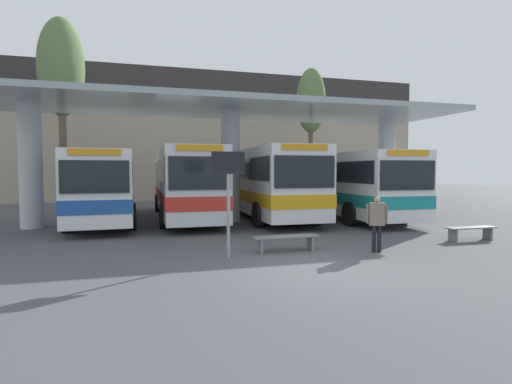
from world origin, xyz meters
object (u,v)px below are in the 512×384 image
at_px(transit_bus_center_bay, 184,181).
at_px(transit_bus_far_right_bay, 341,182).
at_px(poplar_tree_behind_left, 311,103).
at_px(poplar_tree_behind_right, 61,70).
at_px(transit_bus_left_bay, 104,184).
at_px(waiting_bench_near_pillar, 471,230).
at_px(waiting_bench_mid_platform, 286,239).
at_px(info_sign_platform, 228,182).
at_px(pedestrian_waiting, 377,218).
at_px(transit_bus_right_bay, 267,180).

bearing_deg(transit_bus_center_bay, transit_bus_far_right_bay, 168.20).
height_order(poplar_tree_behind_left, poplar_tree_behind_right, poplar_tree_behind_right).
xyz_separation_m(transit_bus_left_bay, poplar_tree_behind_left, (13.51, 6.89, 5.52)).
xyz_separation_m(transit_bus_center_bay, waiting_bench_near_pillar, (8.72, -9.41, -1.52)).
distance_m(waiting_bench_mid_platform, info_sign_platform, 2.53).
height_order(info_sign_platform, pedestrian_waiting, info_sign_platform).
distance_m(transit_bus_left_bay, info_sign_platform, 10.18).
height_order(transit_bus_left_bay, waiting_bench_mid_platform, transit_bus_left_bay).
distance_m(waiting_bench_mid_platform, poplar_tree_behind_right, 20.17).
xyz_separation_m(waiting_bench_near_pillar, waiting_bench_mid_platform, (-6.70, 0.00, 0.00)).
distance_m(pedestrian_waiting, poplar_tree_behind_right, 21.80).
xyz_separation_m(waiting_bench_near_pillar, info_sign_platform, (-8.51, -0.41, 1.72)).
distance_m(transit_bus_left_bay, transit_bus_right_bay, 7.80).
relative_size(info_sign_platform, pedestrian_waiting, 1.77).
bearing_deg(waiting_bench_mid_platform, info_sign_platform, -167.16).
bearing_deg(poplar_tree_behind_right, transit_bus_center_bay, -45.24).
bearing_deg(transit_bus_right_bay, transit_bus_far_right_bay, 175.16).
relative_size(poplar_tree_behind_left, poplar_tree_behind_right, 0.83).
bearing_deg(poplar_tree_behind_left, pedestrian_waiting, -107.41).
relative_size(transit_bus_left_bay, pedestrian_waiting, 6.75).
bearing_deg(info_sign_platform, transit_bus_far_right_bay, 46.57).
relative_size(transit_bus_center_bay, poplar_tree_behind_right, 1.03).
xyz_separation_m(transit_bus_center_bay, poplar_tree_behind_left, (9.75, 6.44, 5.42)).
bearing_deg(pedestrian_waiting, transit_bus_center_bay, 139.91).
relative_size(transit_bus_center_bay, waiting_bench_near_pillar, 6.62).
distance_m(waiting_bench_mid_platform, poplar_tree_behind_left, 18.94).
relative_size(transit_bus_far_right_bay, waiting_bench_near_pillar, 6.17).
xyz_separation_m(transit_bus_left_bay, transit_bus_center_bay, (3.76, 0.45, 0.09)).
bearing_deg(poplar_tree_behind_left, transit_bus_right_bay, -126.80).
relative_size(transit_bus_left_bay, transit_bus_far_right_bay, 0.98).
relative_size(waiting_bench_near_pillar, poplar_tree_behind_right, 0.15).
xyz_separation_m(transit_bus_right_bay, pedestrian_waiting, (0.51, -9.04, -0.91)).
height_order(waiting_bench_near_pillar, pedestrian_waiting, pedestrian_waiting).
bearing_deg(info_sign_platform, pedestrian_waiting, -6.14).
relative_size(waiting_bench_mid_platform, pedestrian_waiting, 1.21).
bearing_deg(transit_bus_right_bay, info_sign_platform, 67.79).
height_order(transit_bus_right_bay, info_sign_platform, transit_bus_right_bay).
height_order(transit_bus_far_right_bay, waiting_bench_near_pillar, transit_bus_far_right_bay).
bearing_deg(pedestrian_waiting, info_sign_platform, -159.89).
xyz_separation_m(transit_bus_left_bay, waiting_bench_mid_platform, (5.78, -8.96, -1.42)).
distance_m(transit_bus_far_right_bay, poplar_tree_behind_right, 18.22).
bearing_deg(waiting_bench_mid_platform, poplar_tree_behind_left, 64.01).
relative_size(transit_bus_center_bay, waiting_bench_mid_platform, 6.13).
bearing_deg(info_sign_platform, waiting_bench_mid_platform, 12.84).
bearing_deg(poplar_tree_behind_right, pedestrian_waiting, -56.65).
distance_m(transit_bus_center_bay, waiting_bench_near_pillar, 12.92).
bearing_deg(pedestrian_waiting, poplar_tree_behind_right, 149.60).
relative_size(transit_bus_center_bay, poplar_tree_behind_left, 1.24).
bearing_deg(poplar_tree_behind_right, waiting_bench_mid_platform, -61.61).
height_order(transit_bus_center_bay, info_sign_platform, transit_bus_center_bay).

